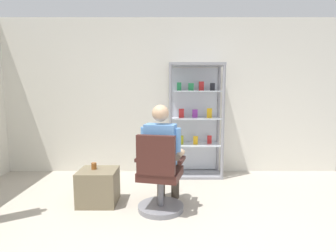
# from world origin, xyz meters

# --- Properties ---
(back_wall) EXTENTS (6.00, 0.10, 2.70)m
(back_wall) POSITION_xyz_m (0.00, 3.00, 1.35)
(back_wall) COLOR silver
(back_wall) RESTS_ON ground
(display_cabinet_main) EXTENTS (0.90, 0.45, 1.90)m
(display_cabinet_main) POSITION_xyz_m (0.40, 2.76, 0.96)
(display_cabinet_main) COLOR gray
(display_cabinet_main) RESTS_ON ground
(office_chair) EXTENTS (0.61, 0.58, 0.96)m
(office_chair) POSITION_xyz_m (-0.17, 1.30, 0.39)
(office_chair) COLOR slate
(office_chair) RESTS_ON ground
(seated_shopkeeper) EXTENTS (0.55, 0.61, 1.29)m
(seated_shopkeeper) POSITION_xyz_m (-0.13, 1.46, 0.71)
(seated_shopkeeper) COLOR #3F382D
(seated_shopkeeper) RESTS_ON ground
(storage_crate) EXTENTS (0.48, 0.45, 0.45)m
(storage_crate) POSITION_xyz_m (-0.97, 1.55, 0.22)
(storage_crate) COLOR #72664C
(storage_crate) RESTS_ON ground
(tea_glass) EXTENTS (0.07, 0.07, 0.08)m
(tea_glass) POSITION_xyz_m (-1.02, 1.58, 0.49)
(tea_glass) COLOR brown
(tea_glass) RESTS_ON storage_crate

